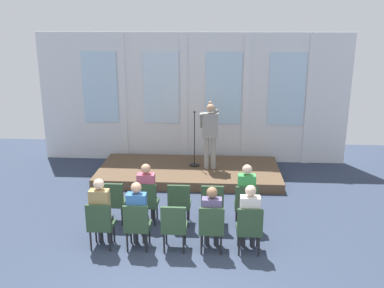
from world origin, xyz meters
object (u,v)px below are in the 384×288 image
object	(u,v)px
chair_r0_c4	(246,203)
chair_r1_c3	(212,226)
chair_r1_c4	(249,227)
mic_stand	(194,154)
chair_r0_c0	(114,200)
audience_r1_c1	(137,212)
audience_r1_c3	(212,215)
chair_r1_c2	(174,225)
audience_r1_c4	(249,215)
chair_r0_c2	(179,201)
chair_r1_c1	(137,224)
speaker	(210,131)
audience_r0_c1	(147,190)
audience_r0_c4	(246,192)
chair_r0_c3	(212,202)
audience_r1_c0	(101,209)
chair_r1_c0	(100,223)
chair_r0_c1	(146,201)

from	to	relation	value
chair_r0_c4	chair_r1_c3	xyz separation A→B (m)	(-0.69, -1.04, 0.00)
chair_r1_c4	mic_stand	bearing A→B (deg)	106.78
chair_r0_c0	audience_r1_c1	distance (m)	1.20
audience_r1_c3	chair_r1_c4	xyz separation A→B (m)	(0.69, -0.08, -0.18)
chair_r1_c2	chair_r0_c4	bearing A→B (deg)	37.04
mic_stand	audience_r1_c4	bearing A→B (deg)	-72.90
mic_stand	chair_r0_c2	distance (m)	3.08
chair_r0_c0	chair_r1_c1	world-z (taller)	same
speaker	audience_r0_c1	world-z (taller)	speaker
chair_r0_c0	audience_r0_c4	distance (m)	2.77
chair_r0_c3	audience_r1_c1	distance (m)	1.69
chair_r1_c1	chair_r1_c3	distance (m)	1.38
audience_r1_c3	audience_r1_c4	size ratio (longest dim) A/B	0.96
speaker	audience_r1_c0	xyz separation A→B (m)	(-1.94, -3.85, -0.53)
mic_stand	audience_r1_c1	bearing A→B (deg)	-101.56
chair_r0_c2	audience_r0_c1	bearing A→B (deg)	173.30
audience_r0_c1	audience_r1_c1	world-z (taller)	audience_r1_c1
speaker	chair_r1_c3	bearing A→B (deg)	-88.18
speaker	chair_r1_c2	xyz separation A→B (m)	(-0.56, -3.93, -0.76)
audience_r1_c3	chair_r1_c4	world-z (taller)	audience_r1_c3
chair_r1_c0	chair_r1_c2	bearing A→B (deg)	0.00
audience_r1_c0	audience_r1_c4	size ratio (longest dim) A/B	1.04
audience_r1_c1	audience_r1_c4	size ratio (longest dim) A/B	1.00
mic_stand	audience_r1_c0	distance (m)	4.32
audience_r0_c4	chair_r0_c0	bearing A→B (deg)	-178.35
chair_r1_c1	chair_r1_c2	distance (m)	0.69
chair_r1_c3	speaker	bearing A→B (deg)	91.82
chair_r0_c3	audience_r1_c3	bearing A→B (deg)	-90.00
audience_r0_c4	chair_r1_c2	distance (m)	1.79
audience_r1_c3	chair_r0_c0	bearing A→B (deg)	155.17
chair_r0_c3	audience_r1_c0	bearing A→B (deg)	-155.04
chair_r1_c3	audience_r1_c4	xyz separation A→B (m)	(0.69, 0.08, 0.20)
chair_r1_c2	chair_r1_c3	size ratio (longest dim) A/B	1.00
chair_r0_c2	chair_r1_c4	size ratio (longest dim) A/B	1.00
chair_r1_c2	audience_r1_c4	bearing A→B (deg)	3.35
mic_stand	audience_r0_c1	world-z (taller)	mic_stand
audience_r1_c1	chair_r1_c2	xyz separation A→B (m)	(0.69, -0.08, -0.20)
chair_r0_c3	chair_r1_c3	world-z (taller)	same
chair_r0_c1	audience_r0_c4	size ratio (longest dim) A/B	0.69
chair_r1_c0	chair_r1_c2	distance (m)	1.38
audience_r1_c0	audience_r1_c3	xyz separation A→B (m)	(2.07, 0.01, -0.05)
chair_r1_c0	chair_r1_c1	bearing A→B (deg)	0.00
chair_r0_c3	audience_r1_c3	distance (m)	0.97
chair_r1_c2	chair_r0_c0	bearing A→B (deg)	142.96
chair_r0_c4	audience_r0_c4	xyz separation A→B (m)	(-0.00, 0.08, 0.22)
audience_r0_c1	chair_r1_c4	xyz separation A→B (m)	(2.07, -1.12, -0.20)
chair_r1_c4	chair_r0_c1	bearing A→B (deg)	153.29
chair_r1_c1	audience_r1_c1	distance (m)	0.22
audience_r0_c4	audience_r1_c0	bearing A→B (deg)	-159.30
audience_r0_c4	chair_r1_c1	bearing A→B (deg)	-151.56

